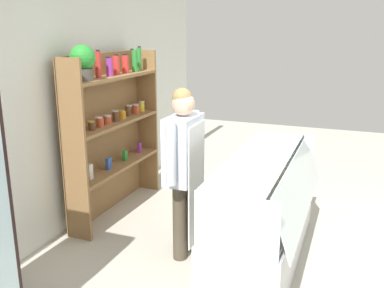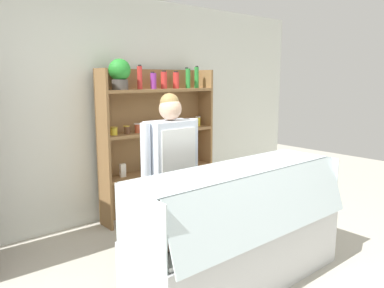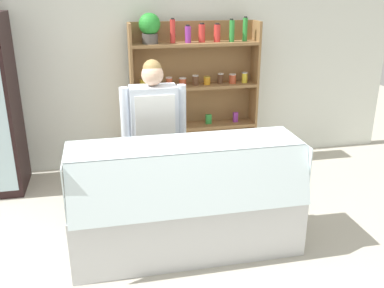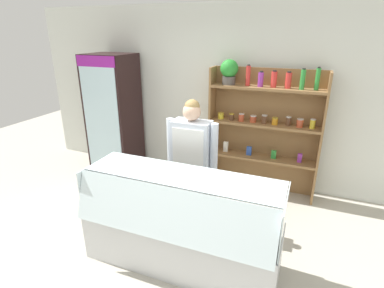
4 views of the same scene
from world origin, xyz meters
TOP-DOWN VIEW (x-y plane):
  - ground_plane at (0.00, 0.00)m, footprint 12.00×12.00m
  - back_wall at (0.00, 2.27)m, footprint 6.80×0.10m
  - shelving_unit at (0.57, 2.01)m, footprint 1.58×0.29m
  - deli_display_case at (0.14, 0.12)m, footprint 1.98×0.71m
  - shop_clerk at (-0.03, 0.85)m, footprint 0.64×0.25m

SIDE VIEW (x-z plane):
  - ground_plane at x=0.00m, z-range 0.00..0.00m
  - deli_display_case at x=0.14m, z-range -0.19..0.82m
  - shop_clerk at x=-0.03m, z-range 0.14..1.74m
  - shelving_unit at x=0.57m, z-range 0.12..2.07m
  - back_wall at x=0.00m, z-range 0.00..2.70m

